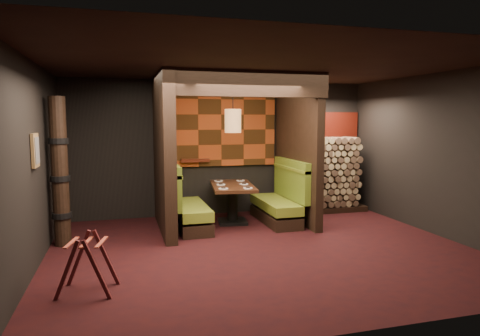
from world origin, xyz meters
The scene contains 23 objects.
floor centered at (0.00, 0.00, -0.01)m, with size 6.50×5.50×0.02m, color black.
ceiling centered at (0.00, 0.00, 2.86)m, with size 6.50×5.50×0.02m, color black.
wall_back centered at (0.00, 2.76, 1.43)m, with size 6.50×0.02×2.85m, color black.
wall_front centered at (0.00, -2.76, 1.43)m, with size 6.50×0.02×2.85m, color black.
wall_left centered at (-3.26, 0.00, 1.43)m, with size 0.02×5.50×2.85m, color black.
wall_right centered at (3.26, 0.00, 1.43)m, with size 0.02×5.50×2.85m, color black.
partition_left centered at (-1.35, 1.65, 1.43)m, with size 0.20×2.20×2.85m, color black.
partition_right centered at (1.30, 1.70, 1.43)m, with size 0.15×2.10×2.85m, color black.
header_beam centered at (-0.02, 0.70, 2.63)m, with size 2.85×0.18×0.44m, color black.
tapa_back_panel centered at (-0.02, 2.71, 1.82)m, with size 2.40×0.06×1.55m, color #9A3B16.
tapa_side_panel centered at (-1.23, 1.82, 1.85)m, with size 0.04×1.85×1.45m, color #9A3B16.
lacquer_shelf centered at (-0.60, 2.65, 1.18)m, with size 0.60×0.12×0.07m, color #4E1C0F.
booth_bench_left centered at (-0.96, 1.65, 0.40)m, with size 0.68×1.60×1.14m.
booth_bench_right centered at (0.93, 1.65, 0.40)m, with size 0.68×1.60×1.14m.
dining_table centered at (-0.01, 1.80, 0.53)m, with size 0.98×1.55×0.77m.
place_settings centered at (-0.01, 1.80, 0.78)m, with size 0.77×1.23×0.03m.
pendant_lamp centered at (-0.01, 1.75, 2.01)m, with size 0.31×0.31×1.07m.
framed_picture centered at (-3.22, 0.10, 1.62)m, with size 0.05×0.36×0.46m.
luggage_rack centered at (-2.52, -1.01, 0.37)m, with size 0.76×0.61×0.74m.
totem_column centered at (-3.05, 1.10, 1.19)m, with size 0.31×0.31×2.40m.
firewood_stack centered at (2.29, 2.35, 0.82)m, with size 1.73×0.70×1.64m.
mosaic_header centered at (2.29, 2.68, 1.92)m, with size 1.83×0.10×0.56m, color maroon.
bay_front_post centered at (1.39, 1.96, 1.43)m, with size 0.08×0.08×2.85m, color black.
Camera 1 is at (-2.11, -6.20, 2.04)m, focal length 32.00 mm.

